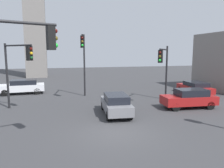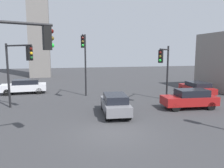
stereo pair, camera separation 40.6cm
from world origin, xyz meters
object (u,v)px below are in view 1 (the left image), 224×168
(car_1, at_px, (22,86))
(car_2, at_px, (116,104))
(traffic_light_1, at_px, (83,53))
(traffic_light_3, at_px, (164,63))
(car_4, at_px, (189,98))
(traffic_light_4, at_px, (18,63))
(car_0, at_px, (195,88))

(car_1, relative_size, car_2, 1.10)
(traffic_light_1, distance_m, traffic_light_3, 7.13)
(car_4, bearing_deg, car_1, -30.53)
(traffic_light_1, bearing_deg, car_2, 23.84)
(traffic_light_3, height_order, traffic_light_4, traffic_light_4)
(car_0, bearing_deg, car_1, 79.72)
(traffic_light_3, bearing_deg, car_0, 156.52)
(traffic_light_1, relative_size, traffic_light_4, 1.21)
(traffic_light_3, bearing_deg, car_1, -80.58)
(car_0, relative_size, car_2, 1.09)
(traffic_light_3, distance_m, car_4, 3.60)
(car_4, bearing_deg, traffic_light_3, -59.33)
(traffic_light_4, distance_m, car_4, 13.00)
(car_0, bearing_deg, traffic_light_4, 102.86)
(traffic_light_4, bearing_deg, traffic_light_1, 75.60)
(car_1, height_order, car_4, car_4)
(traffic_light_3, xyz_separation_m, car_2, (-4.89, -2.48, -2.61))
(car_2, bearing_deg, car_0, -57.85)
(car_0, height_order, car_4, car_4)
(car_0, relative_size, car_1, 0.99)
(traffic_light_3, xyz_separation_m, car_1, (-12.09, 7.32, -2.60))
(traffic_light_1, height_order, car_0, traffic_light_1)
(car_2, bearing_deg, traffic_light_4, 71.96)
(traffic_light_4, relative_size, car_1, 1.09)
(traffic_light_3, relative_size, car_1, 1.07)
(traffic_light_3, xyz_separation_m, car_0, (4.98, 2.42, -2.67))
(traffic_light_1, distance_m, car_0, 11.79)
(car_2, bearing_deg, traffic_light_3, -57.34)
(traffic_light_3, relative_size, car_0, 1.08)
(car_1, bearing_deg, traffic_light_3, 146.19)
(traffic_light_3, xyz_separation_m, car_4, (1.06, -2.25, -2.60))
(traffic_light_4, relative_size, car_0, 1.10)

